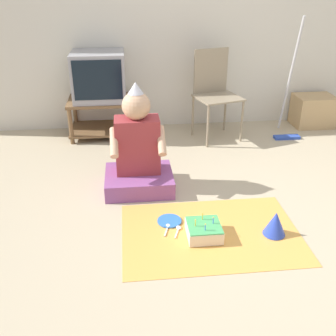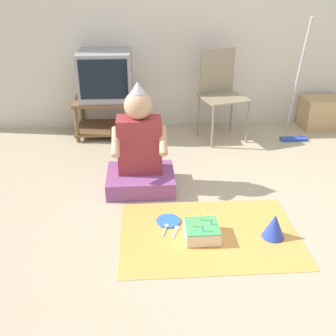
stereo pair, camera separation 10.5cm
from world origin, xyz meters
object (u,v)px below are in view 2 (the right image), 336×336
tv (105,75)px  person_seated (140,154)px  paper_plate (168,221)px  party_hat_blue (274,226)px  birthday_cake (202,231)px  cardboard_box_stack (321,113)px  dust_mop (296,105)px  folding_chair (221,89)px

tv → person_seated: 1.32m
paper_plate → person_seated: bearing=109.5°
person_seated → party_hat_blue: 1.21m
tv → birthday_cake: size_ratio=2.35×
cardboard_box_stack → dust_mop: bearing=-145.8°
birthday_cake → paper_plate: bearing=137.0°
person_seated → paper_plate: person_seated is taller
folding_chair → birthday_cake: folding_chair is taller
tv → dust_mop: 2.03m
person_seated → party_hat_blue: person_seated is taller
cardboard_box_stack → party_hat_blue: size_ratio=2.55×
tv → paper_plate: tv is taller
dust_mop → party_hat_blue: bearing=-113.1°
dust_mop → folding_chair: bearing=172.3°
dust_mop → paper_plate: bearing=-133.6°
cardboard_box_stack → dust_mop: 0.57m
cardboard_box_stack → person_seated: bearing=-148.7°
birthday_cake → party_hat_blue: 0.49m
folding_chair → party_hat_blue: bearing=-88.6°
tv → birthday_cake: tv is taller
person_seated → party_hat_blue: (0.90, -0.78, -0.21)m
dust_mop → person_seated: dust_mop is taller
paper_plate → cardboard_box_stack: bearing=44.0°
birthday_cake → paper_plate: size_ratio=1.31×
tv → folding_chair: size_ratio=0.58×
tv → dust_mop: size_ratio=0.43×
person_seated → birthday_cake: (0.41, -0.75, -0.24)m
cardboard_box_stack → paper_plate: cardboard_box_stack is taller
paper_plate → folding_chair: bearing=68.0°
folding_chair → birthday_cake: size_ratio=4.01×
tv → birthday_cake: bearing=-69.0°
dust_mop → paper_plate: 2.13m
party_hat_blue → paper_plate: (-0.70, 0.23, -0.08)m
birthday_cake → cardboard_box_stack: bearing=50.4°
folding_chair → paper_plate: folding_chair is taller
tv → birthday_cake: 2.20m
folding_chair → cardboard_box_stack: folding_chair is taller
cardboard_box_stack → paper_plate: size_ratio=2.50×
folding_chair → person_seated: 1.39m
paper_plate → birthday_cake: bearing=-43.0°
cardboard_box_stack → person_seated: (-2.09, -1.27, 0.12)m
person_seated → tv: bearing=105.8°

